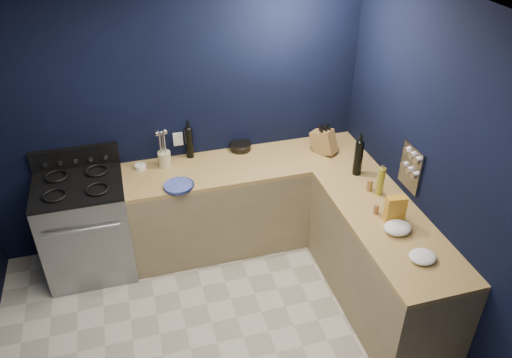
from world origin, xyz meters
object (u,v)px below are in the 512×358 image
object	(u,v)px
plate_stack	(178,186)
crouton_bag	(395,209)
gas_range	(87,229)
knife_block	(324,142)
utensil_crock	(165,159)

from	to	relation	value
plate_stack	crouton_bag	bearing A→B (deg)	-30.79
crouton_bag	gas_range	bearing A→B (deg)	162.21
gas_range	knife_block	bearing A→B (deg)	0.05
plate_stack	crouton_bag	xyz separation A→B (m)	(1.56, -0.93, 0.10)
gas_range	utensil_crock	xyz separation A→B (m)	(0.78, 0.17, 0.51)
utensil_crock	knife_block	bearing A→B (deg)	-6.35
plate_stack	knife_block	xyz separation A→B (m)	(1.43, 0.22, 0.10)
utensil_crock	crouton_bag	size ratio (longest dim) A/B	0.64
gas_range	utensil_crock	size ratio (longest dim) A/B	6.25
knife_block	crouton_bag	size ratio (longest dim) A/B	1.00
gas_range	utensil_crock	bearing A→B (deg)	12.27
gas_range	utensil_crock	world-z (taller)	utensil_crock
knife_block	utensil_crock	bearing A→B (deg)	138.67
utensil_crock	knife_block	world-z (taller)	knife_block
utensil_crock	knife_block	xyz separation A→B (m)	(1.50, -0.17, 0.04)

